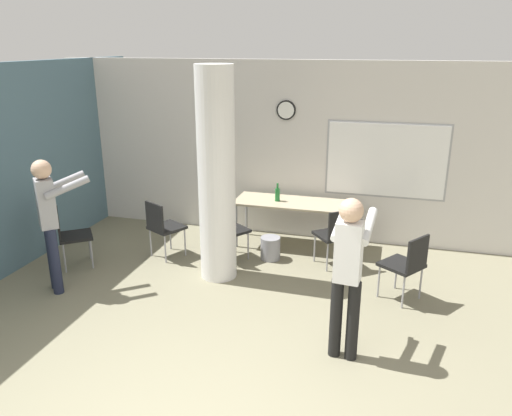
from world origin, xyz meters
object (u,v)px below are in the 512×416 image
(chair_mid_room, at_px, (407,262))
(chair_by_left_wall, at_px, (70,233))
(chair_table_left, at_px, (227,227))
(chair_near_pillar, at_px, (163,225))
(person_playing_side, at_px, (348,266))
(folding_table, at_px, (295,205))
(person_watching_back, at_px, (50,216))
(chair_table_right, at_px, (336,233))
(bottle_on_table, at_px, (277,194))

(chair_mid_room, bearing_deg, chair_by_left_wall, -177.07)
(chair_table_left, distance_m, chair_near_pillar, 0.94)
(chair_near_pillar, height_order, person_playing_side, person_playing_side)
(folding_table, height_order, chair_by_left_wall, chair_by_left_wall)
(folding_table, relative_size, person_watching_back, 1.08)
(folding_table, bearing_deg, chair_table_right, -40.19)
(chair_table_right, bearing_deg, chair_by_left_wall, -164.51)
(folding_table, bearing_deg, chair_mid_room, -39.31)
(person_watching_back, bearing_deg, chair_near_pillar, 56.54)
(person_playing_side, bearing_deg, chair_table_left, 134.71)
(chair_near_pillar, bearing_deg, chair_table_right, 8.20)
(folding_table, relative_size, chair_by_left_wall, 2.13)
(chair_near_pillar, bearing_deg, bottle_on_table, 31.40)
(chair_table_right, xyz_separation_m, chair_near_pillar, (-2.47, -0.36, 0.00))
(chair_mid_room, xyz_separation_m, chair_table_right, (-0.95, 0.76, 0.00))
(chair_table_right, bearing_deg, bottle_on_table, 149.99)
(folding_table, xyz_separation_m, person_watching_back, (-2.64, -2.24, 0.33))
(chair_by_left_wall, bearing_deg, chair_table_right, 15.49)
(bottle_on_table, distance_m, chair_table_left, 1.01)
(chair_near_pillar, height_order, person_watching_back, person_watching_back)
(chair_near_pillar, distance_m, person_watching_back, 1.64)
(folding_table, relative_size, person_playing_side, 1.10)
(bottle_on_table, xyz_separation_m, chair_by_left_wall, (-2.62, -1.56, -0.32))
(chair_near_pillar, bearing_deg, chair_by_left_wall, -150.25)
(person_watching_back, bearing_deg, folding_table, 40.36)
(bottle_on_table, relative_size, chair_table_left, 0.32)
(folding_table, distance_m, chair_mid_room, 2.13)
(chair_by_left_wall, distance_m, person_watching_back, 0.87)
(bottle_on_table, bearing_deg, folding_table, 4.98)
(bottle_on_table, distance_m, person_playing_side, 2.99)
(person_playing_side, bearing_deg, bottle_on_table, 116.30)
(folding_table, relative_size, chair_mid_room, 2.13)
(chair_mid_room, relative_size, chair_near_pillar, 1.00)
(chair_mid_room, height_order, chair_table_right, same)
(bottle_on_table, xyz_separation_m, chair_table_left, (-0.57, -0.76, -0.32))
(person_watching_back, bearing_deg, bottle_on_table, 43.22)
(chair_table_left, bearing_deg, chair_mid_room, -12.63)
(folding_table, xyz_separation_m, chair_table_right, (0.69, -0.58, -0.17))
(folding_table, distance_m, chair_near_pillar, 2.02)
(folding_table, height_order, chair_table_right, chair_table_right)
(chair_by_left_wall, bearing_deg, bottle_on_table, 30.71)
(bottle_on_table, distance_m, chair_near_pillar, 1.79)
(chair_by_left_wall, relative_size, chair_near_pillar, 1.00)
(chair_mid_room, bearing_deg, person_playing_side, -114.01)
(bottle_on_table, height_order, chair_table_right, bottle_on_table)
(chair_table_left, relative_size, chair_near_pillar, 1.00)
(chair_mid_room, relative_size, person_playing_side, 0.52)
(chair_table_left, relative_size, chair_table_right, 1.00)
(chair_near_pillar, relative_size, person_playing_side, 0.52)
(chair_near_pillar, bearing_deg, chair_mid_room, -6.76)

